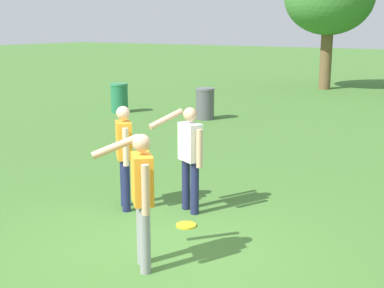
% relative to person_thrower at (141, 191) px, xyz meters
% --- Properties ---
extents(ground_plane, '(120.00, 120.00, 0.00)m').
position_rel_person_thrower_xyz_m(ground_plane, '(0.03, 0.46, -0.96)').
color(ground_plane, '#447530').
extents(person_thrower, '(0.84, 0.47, 1.64)m').
position_rel_person_thrower_xyz_m(person_thrower, '(0.00, 0.00, 0.00)').
color(person_thrower, gray).
rests_on(person_thrower, ground).
extents(person_catcher, '(0.46, 0.45, 1.64)m').
position_rel_person_thrower_xyz_m(person_catcher, '(-1.52, 1.51, -0.02)').
color(person_catcher, '#1E234C').
rests_on(person_catcher, ground).
extents(person_bystander, '(0.80, 0.59, 1.64)m').
position_rel_person_thrower_xyz_m(person_bystander, '(-0.60, 1.94, 0.00)').
color(person_bystander, '#1E234C').
rests_on(person_bystander, ground).
extents(frisbee, '(0.29, 0.29, 0.03)m').
position_rel_person_thrower_xyz_m(frisbee, '(-0.31, 1.40, -0.95)').
color(frisbee, yellow).
rests_on(frisbee, ground).
extents(trash_can_beside_table, '(0.59, 0.59, 0.96)m').
position_rel_person_thrower_xyz_m(trash_can_beside_table, '(-7.74, 8.65, -0.48)').
color(trash_can_beside_table, '#237047').
rests_on(trash_can_beside_table, ground).
extents(trash_can_further_along, '(0.59, 0.59, 0.96)m').
position_rel_person_thrower_xyz_m(trash_can_further_along, '(-4.67, 9.07, -0.48)').
color(trash_can_further_along, '#515156').
rests_on(trash_can_further_along, ground).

